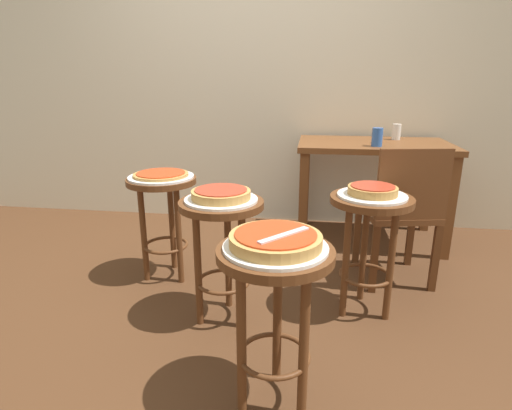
# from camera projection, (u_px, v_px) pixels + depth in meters

# --- Properties ---
(ground_plane) EXTENTS (6.00, 6.00, 0.00)m
(ground_plane) POSITION_uv_depth(u_px,v_px,m) (218.00, 313.00, 2.20)
(ground_plane) COLOR #4C2D19
(back_wall) EXTENTS (6.00, 0.10, 3.00)m
(back_wall) POSITION_uv_depth(u_px,v_px,m) (260.00, 42.00, 3.32)
(back_wall) COLOR beige
(back_wall) RESTS_ON ground_plane
(stool_foreground) EXTENTS (0.41, 0.41, 0.64)m
(stool_foreground) POSITION_uv_depth(u_px,v_px,m) (275.00, 290.00, 1.46)
(stool_foreground) COLOR #5B3319
(stool_foreground) RESTS_ON ground_plane
(serving_plate_foreground) EXTENTS (0.37, 0.37, 0.01)m
(serving_plate_foreground) POSITION_uv_depth(u_px,v_px,m) (275.00, 247.00, 1.41)
(serving_plate_foreground) COLOR white
(serving_plate_foreground) RESTS_ON stool_foreground
(pizza_foreground) EXTENTS (0.32, 0.32, 0.05)m
(pizza_foreground) POSITION_uv_depth(u_px,v_px,m) (276.00, 240.00, 1.40)
(pizza_foreground) COLOR tan
(pizza_foreground) RESTS_ON serving_plate_foreground
(stool_middle) EXTENTS (0.41, 0.41, 0.64)m
(stool_middle) POSITION_uv_depth(u_px,v_px,m) (222.00, 232.00, 2.02)
(stool_middle) COLOR #5B3319
(stool_middle) RESTS_ON ground_plane
(serving_plate_middle) EXTENTS (0.35, 0.35, 0.01)m
(serving_plate_middle) POSITION_uv_depth(u_px,v_px,m) (221.00, 200.00, 1.97)
(serving_plate_middle) COLOR white
(serving_plate_middle) RESTS_ON stool_middle
(pizza_middle) EXTENTS (0.29, 0.29, 0.05)m
(pizza_middle) POSITION_uv_depth(u_px,v_px,m) (221.00, 194.00, 1.96)
(pizza_middle) COLOR tan
(pizza_middle) RESTS_ON serving_plate_middle
(stool_leftside) EXTENTS (0.41, 0.41, 0.64)m
(stool_leftside) POSITION_uv_depth(u_px,v_px,m) (369.00, 226.00, 2.09)
(stool_leftside) COLOR #5B3319
(stool_leftside) RESTS_ON ground_plane
(serving_plate_leftside) EXTENTS (0.34, 0.34, 0.01)m
(serving_plate_leftside) POSITION_uv_depth(u_px,v_px,m) (372.00, 195.00, 2.04)
(serving_plate_leftside) COLOR white
(serving_plate_leftside) RESTS_ON stool_leftside
(pizza_leftside) EXTENTS (0.24, 0.24, 0.05)m
(pizza_leftside) POSITION_uv_depth(u_px,v_px,m) (373.00, 190.00, 2.03)
(pizza_leftside) COLOR #B78442
(pizza_leftside) RESTS_ON serving_plate_leftside
(stool_rear) EXTENTS (0.41, 0.41, 0.64)m
(stool_rear) POSITION_uv_depth(u_px,v_px,m) (163.00, 203.00, 2.48)
(stool_rear) COLOR #5B3319
(stool_rear) RESTS_ON ground_plane
(serving_plate_rear) EXTENTS (0.39, 0.39, 0.01)m
(serving_plate_rear) POSITION_uv_depth(u_px,v_px,m) (161.00, 177.00, 2.43)
(serving_plate_rear) COLOR silver
(serving_plate_rear) RESTS_ON stool_rear
(pizza_rear) EXTENTS (0.32, 0.32, 0.02)m
(pizza_rear) POSITION_uv_depth(u_px,v_px,m) (161.00, 174.00, 2.42)
(pizza_rear) COLOR #B78442
(pizza_rear) RESTS_ON serving_plate_rear
(dining_table) EXTENTS (1.09, 0.68, 0.76)m
(dining_table) POSITION_uv_depth(u_px,v_px,m) (373.00, 158.00, 3.03)
(dining_table) COLOR brown
(dining_table) RESTS_ON ground_plane
(cup_near_edge) EXTENTS (0.07, 0.07, 0.13)m
(cup_near_edge) POSITION_uv_depth(u_px,v_px,m) (377.00, 137.00, 2.79)
(cup_near_edge) COLOR #3360B2
(cup_near_edge) RESTS_ON dining_table
(cup_far_edge) EXTENTS (0.07, 0.07, 0.12)m
(cup_far_edge) POSITION_uv_depth(u_px,v_px,m) (396.00, 132.00, 3.11)
(cup_far_edge) COLOR silver
(cup_far_edge) RESTS_ON dining_table
(condiment_shaker) EXTENTS (0.04, 0.04, 0.08)m
(condiment_shaker) POSITION_uv_depth(u_px,v_px,m) (378.00, 138.00, 2.94)
(condiment_shaker) COLOR white
(condiment_shaker) RESTS_ON dining_table
(wooden_chair) EXTENTS (0.47, 0.47, 0.85)m
(wooden_chair) POSITION_uv_depth(u_px,v_px,m) (402.00, 210.00, 2.41)
(wooden_chair) COLOR #5B3319
(wooden_chair) RESTS_ON ground_plane
(pizza_server_knife) EXTENTS (0.16, 0.18, 0.01)m
(pizza_server_knife) POSITION_uv_depth(u_px,v_px,m) (284.00, 235.00, 1.37)
(pizza_server_knife) COLOR silver
(pizza_server_knife) RESTS_ON pizza_foreground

